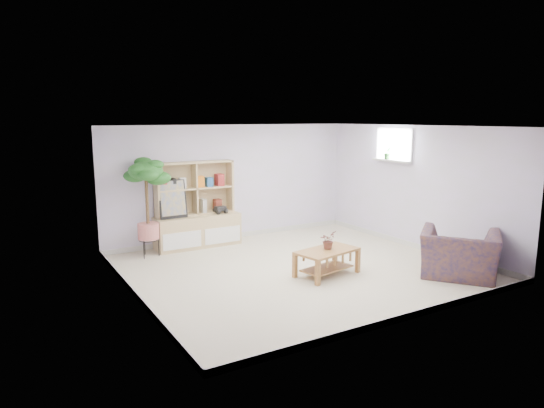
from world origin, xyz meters
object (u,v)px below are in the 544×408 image
storage_unit (197,205)px  coffee_table (327,262)px  armchair (459,251)px  floor_tree (147,208)px

storage_unit → coffee_table: bearing=-67.5°
coffee_table → armchair: size_ratio=0.88×
storage_unit → armchair: (2.92, -3.91, -0.41)m
storage_unit → coffee_table: storage_unit is taller
coffee_table → armchair: (1.78, -1.15, 0.22)m
storage_unit → coffee_table: (1.14, -2.76, -0.63)m
storage_unit → armchair: storage_unit is taller
storage_unit → coffee_table: 3.05m
coffee_table → floor_tree: (-2.19, 2.53, 0.71)m
coffee_table → floor_tree: size_ratio=0.56×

